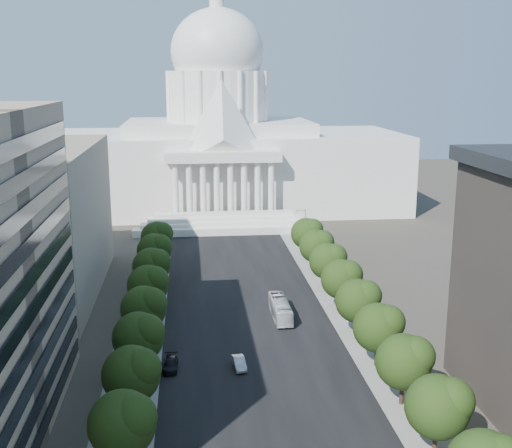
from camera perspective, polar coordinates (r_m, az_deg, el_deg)
name	(u,v)px	position (r m, az deg, el deg)	size (l,w,h in m)	color
road_asphalt	(243,303)	(127.08, -1.15, -6.99)	(30.00, 260.00, 0.01)	black
sidewalk_left	(146,306)	(127.01, -9.79, -7.20)	(8.00, 260.00, 0.02)	gray
sidewalk_right	(338,299)	(129.96, 7.28, -6.64)	(8.00, 260.00, 0.02)	gray
capitol	(219,148)	(215.37, -3.34, 6.77)	(120.00, 56.00, 73.00)	white
tree_l_c	(125,422)	(75.05, -11.58, -16.89)	(7.79, 7.60, 9.97)	#33261C
tree_l_d	(134,373)	(85.62, -10.83, -12.89)	(7.79, 7.60, 9.97)	#33261C
tree_l_e	(140,336)	(96.52, -10.25, -9.78)	(7.79, 7.60, 9.97)	#33261C
tree_l_f	(145,307)	(107.66, -9.81, -7.31)	(7.79, 7.60, 9.97)	#33261C
tree_l_g	(149,284)	(118.97, -9.45, -5.30)	(7.79, 7.60, 9.97)	#33261C
tree_l_h	(153,265)	(130.40, -9.15, -3.65)	(7.79, 7.60, 9.97)	#33261C
tree_l_i	(156,250)	(141.92, -8.91, -2.26)	(7.79, 7.60, 9.97)	#33261C
tree_l_j	(158,236)	(153.52, -8.70, -1.08)	(7.79, 7.60, 9.97)	#33261C
tree_r_c	(441,405)	(79.85, 16.11, -15.21)	(7.79, 7.60, 9.97)	#33261C
tree_r_d	(406,360)	(89.86, 13.22, -11.72)	(7.79, 7.60, 9.97)	#33261C
tree_r_e	(380,326)	(100.30, 10.98, -8.92)	(7.79, 7.60, 9.97)	#33261C
tree_r_f	(360,299)	(111.06, 9.19, -6.64)	(7.79, 7.60, 9.97)	#33261C
tree_r_g	(343,278)	(122.05, 7.73, -4.77)	(7.79, 7.60, 9.97)	#33261C
tree_r_h	(329,260)	(133.21, 6.52, -3.20)	(7.79, 7.60, 9.97)	#33261C
tree_r_i	(318,245)	(144.51, 5.50, -1.88)	(7.79, 7.60, 9.97)	#33261C
tree_r_j	(308,232)	(155.92, 4.63, -0.75)	(7.79, 7.60, 9.97)	#33261C
streetlight_b	(456,413)	(80.07, 17.38, -15.73)	(2.61, 0.44, 9.00)	gray
streetlight_c	(390,329)	(101.16, 11.79, -9.15)	(2.61, 0.44, 9.00)	gray
streetlight_d	(349,279)	(123.71, 8.30, -4.85)	(2.61, 0.44, 9.00)	gray
streetlight_e	(322,245)	(147.06, 5.92, -1.88)	(2.61, 0.44, 9.00)	gray
streetlight_f	(303,221)	(170.88, 4.21, 0.27)	(2.61, 0.44, 9.00)	gray
car_silver	(239,363)	(100.06, -1.51, -12.25)	(1.71, 4.92, 1.62)	#B0B3B8
car_dark_b	(170,364)	(100.49, -7.62, -12.26)	(2.26, 5.56, 1.61)	black
city_bus	(280,309)	(119.02, 2.17, -7.53)	(2.91, 12.43, 3.46)	silver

